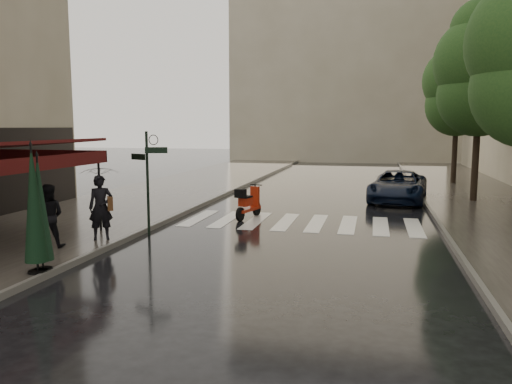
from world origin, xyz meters
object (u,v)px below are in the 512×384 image
at_px(scooter, 248,204).
at_px(parasol_back, 40,208).
at_px(pedestrian_with_umbrella, 100,179).
at_px(pedestrian_terrace, 48,216).
at_px(parasol_front, 34,203).
at_px(parked_car, 398,186).

relative_size(scooter, parasol_back, 0.68).
height_order(pedestrian_with_umbrella, pedestrian_terrace, pedestrian_with_umbrella).
height_order(parasol_front, parasol_back, parasol_front).
bearing_deg(parasol_back, parked_car, 58.57).
height_order(pedestrian_with_umbrella, parasol_front, parasol_front).
relative_size(pedestrian_with_umbrella, parked_car, 0.52).
bearing_deg(scooter, parasol_back, -95.70).
xyz_separation_m(parked_car, parasol_back, (-8.04, -13.15, 0.83)).
height_order(parked_car, parasol_front, parasol_front).
distance_m(pedestrian_terrace, parasol_back, 2.30).
bearing_deg(parasol_front, pedestrian_terrace, 119.92).
xyz_separation_m(pedestrian_with_umbrella, pedestrian_terrace, (-0.84, -1.15, -0.85)).
bearing_deg(pedestrian_with_umbrella, pedestrian_terrace, -157.75).
xyz_separation_m(pedestrian_with_umbrella, parasol_front, (0.35, -3.22, -0.17)).
xyz_separation_m(pedestrian_with_umbrella, parked_car, (8.39, 10.11, -1.12)).
xyz_separation_m(scooter, parked_car, (5.36, 5.51, 0.14)).
bearing_deg(pedestrian_with_umbrella, parasol_back, -115.05).
bearing_deg(pedestrian_terrace, parasol_back, 101.36).
bearing_deg(pedestrian_with_umbrella, parasol_front, -115.41).
distance_m(pedestrian_with_umbrella, scooter, 5.65).
xyz_separation_m(pedestrian_terrace, parasol_front, (1.19, -2.07, 0.68)).
distance_m(pedestrian_terrace, parasol_front, 2.48).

